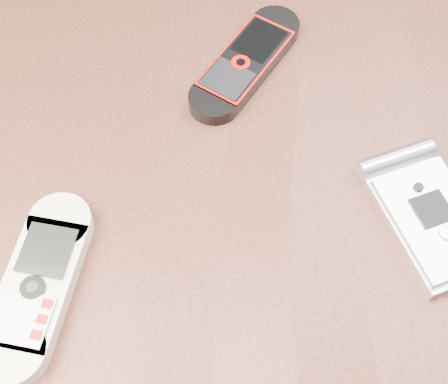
{
  "coord_description": "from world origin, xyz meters",
  "views": [
    {
      "loc": [
        0.01,
        -0.23,
        1.16
      ],
      "look_at": [
        0.01,
        0.0,
        0.76
      ],
      "focal_mm": 50.0,
      "sensor_mm": 36.0,
      "label": 1
    }
  ],
  "objects": [
    {
      "name": "table",
      "position": [
        0.0,
        0.0,
        0.64
      ],
      "size": [
        1.2,
        0.8,
        0.75
      ],
      "color": "black",
      "rests_on": "ground"
    },
    {
      "name": "motorola_razr",
      "position": [
        0.16,
        -0.02,
        0.76
      ],
      "size": [
        0.1,
        0.13,
        0.02
      ],
      "primitive_type": "cube",
      "rotation": [
        0.0,
        0.0,
        0.38
      ],
      "color": "silver",
      "rests_on": "table"
    },
    {
      "name": "nokia_black_red",
      "position": [
        0.02,
        0.13,
        0.76
      ],
      "size": [
        0.11,
        0.14,
        0.01
      ],
      "primitive_type": "cube",
      "rotation": [
        0.0,
        0.0,
        -0.55
      ],
      "color": "black",
      "rests_on": "table"
    },
    {
      "name": "nokia_white",
      "position": [
        -0.12,
        -0.08,
        0.76
      ],
      "size": [
        0.07,
        0.15,
        0.02
      ],
      "primitive_type": "cube",
      "rotation": [
        0.0,
        0.0,
        -0.17
      ],
      "color": "silver",
      "rests_on": "table"
    }
  ]
}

